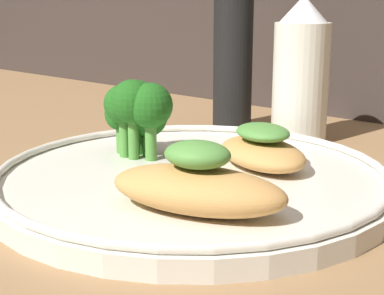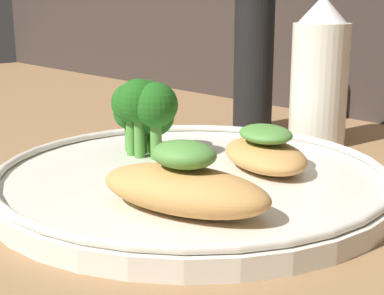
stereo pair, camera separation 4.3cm
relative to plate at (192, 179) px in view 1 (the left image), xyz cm
name	(u,v)px [view 1 (the left image)]	position (x,y,z in cm)	size (l,w,h in cm)	color
ground_plane	(192,198)	(0.00, 0.00, -1.49)	(180.00, 180.00, 1.00)	#936D47
plate	(192,179)	(0.00, 0.00, 0.00)	(29.51, 29.51, 2.00)	silver
grilled_meat_front	(197,186)	(5.41, -5.79, 2.08)	(12.30, 8.29, 4.45)	tan
grilled_meat_middle	(262,150)	(2.94, 4.86, 1.78)	(10.15, 8.41, 3.37)	tan
broccoli_bunch	(137,108)	(-6.45, 0.66, 4.43)	(6.66, 5.06, 6.46)	#4C8E38
sauce_bottle	(301,73)	(-2.23, 19.00, 5.84)	(5.48, 5.48, 14.28)	silver
pepper_grinder	(233,46)	(-10.59, 19.00, 8.05)	(4.19, 4.19, 19.56)	black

